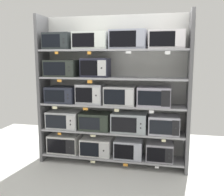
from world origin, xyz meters
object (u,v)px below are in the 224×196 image
(microwave_0, at_px, (64,143))
(microwave_17, at_px, (167,40))
(microwave_13, at_px, (96,68))
(microwave_7, at_px, (164,124))
(microwave_14, at_px, (60,41))
(microwave_1, at_px, (97,146))
(microwave_10, at_px, (120,95))
(microwave_12, at_px, (63,68))
(microwave_9, at_px, (91,94))
(microwave_5, at_px, (96,121))
(microwave_6, at_px, (129,122))
(microwave_2, at_px, (129,148))
(microwave_8, at_px, (62,94))
(microwave_11, at_px, (154,96))
(microwave_15, at_px, (91,41))
(microwave_3, at_px, (160,151))
(microwave_4, at_px, (64,119))
(microwave_16, at_px, (128,40))

(microwave_0, xyz_separation_m, microwave_17, (1.70, 0.00, 1.75))
(microwave_0, distance_m, microwave_13, 1.44)
(microwave_7, relative_size, microwave_14, 1.05)
(microwave_1, height_order, microwave_10, microwave_10)
(microwave_12, bearing_deg, microwave_9, 0.03)
(microwave_5, xyz_separation_m, microwave_17, (1.12, -0.00, 1.32))
(microwave_1, relative_size, microwave_7, 1.09)
(microwave_13, xyz_separation_m, microwave_17, (1.12, -0.00, 0.43))
(microwave_0, xyz_separation_m, microwave_10, (0.99, 0.00, 0.88))
(microwave_0, distance_m, microwave_6, 1.23)
(microwave_2, bearing_deg, microwave_1, -179.99)
(microwave_0, height_order, microwave_8, microwave_8)
(microwave_11, bearing_deg, microwave_15, -179.99)
(microwave_1, distance_m, microwave_6, 0.72)
(microwave_8, relative_size, microwave_13, 1.12)
(microwave_1, relative_size, microwave_12, 0.97)
(microwave_6, xyz_separation_m, microwave_7, (0.56, 0.00, -0.01))
(microwave_10, bearing_deg, microwave_5, 179.96)
(microwave_3, xyz_separation_m, microwave_7, (0.06, 0.00, 0.44))
(microwave_4, distance_m, microwave_16, 1.72)
(microwave_3, height_order, microwave_12, microwave_12)
(microwave_2, xyz_separation_m, microwave_11, (0.39, 0.00, 0.88))
(microwave_0, distance_m, microwave_14, 1.75)
(microwave_5, xyz_separation_m, microwave_13, (0.00, -0.00, 0.89))
(microwave_3, xyz_separation_m, microwave_6, (-0.50, 0.00, 0.45))
(microwave_9, height_order, microwave_12, microwave_12)
(microwave_9, relative_size, microwave_10, 0.88)
(microwave_14, distance_m, microwave_15, 0.55)
(microwave_13, bearing_deg, microwave_7, 0.00)
(microwave_1, bearing_deg, microwave_8, 179.97)
(microwave_4, height_order, microwave_9, microwave_9)
(microwave_1, bearing_deg, microwave_13, 178.42)
(microwave_14, relative_size, microwave_17, 0.85)
(microwave_6, bearing_deg, microwave_8, 179.99)
(microwave_10, relative_size, microwave_15, 0.88)
(microwave_7, xyz_separation_m, microwave_14, (-1.74, 0.00, 1.31))
(microwave_4, distance_m, microwave_5, 0.56)
(microwave_14, bearing_deg, microwave_8, 0.15)
(microwave_4, height_order, microwave_12, microwave_12)
(microwave_1, bearing_deg, microwave_10, 0.02)
(microwave_0, height_order, microwave_17, microwave_17)
(microwave_8, bearing_deg, microwave_11, 0.00)
(microwave_9, bearing_deg, microwave_13, -0.09)
(microwave_2, distance_m, microwave_15, 1.86)
(microwave_9, height_order, microwave_10, microwave_9)
(microwave_4, relative_size, microwave_17, 1.03)
(microwave_1, height_order, microwave_4, microwave_4)
(microwave_11, bearing_deg, microwave_8, -180.00)
(microwave_5, height_order, microwave_6, microwave_6)
(microwave_12, height_order, microwave_13, microwave_13)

